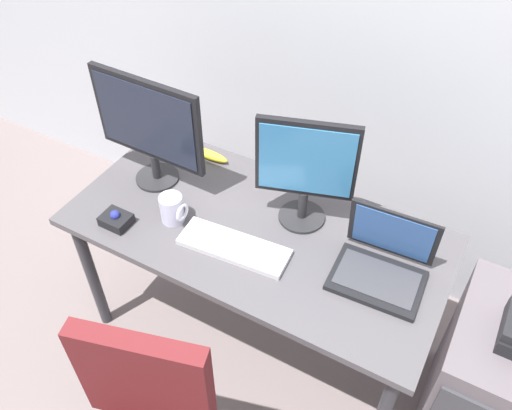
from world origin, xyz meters
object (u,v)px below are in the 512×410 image
keyboard (234,246)px  trackball_mouse (116,219)px  file_cabinet (494,386)px  monitor_side (306,168)px  monitor_main (148,126)px  laptop (382,263)px  banana (209,155)px  coffee_mug (172,209)px

keyboard → trackball_mouse: 0.47m
file_cabinet → trackball_mouse: size_ratio=6.11×
file_cabinet → monitor_side: bearing=173.9°
keyboard → monitor_main: bearing=159.7°
keyboard → trackball_mouse: trackball_mouse is taller
laptop → banana: 0.90m
keyboard → coffee_mug: coffee_mug is taller
monitor_side → banana: monitor_side is taller
laptop → banana: (-0.87, 0.25, -0.03)m
trackball_mouse → coffee_mug: size_ratio=0.95×
coffee_mug → banana: bearing=102.8°
trackball_mouse → file_cabinet: bearing=10.8°
banana → monitor_main: bearing=-117.4°
file_cabinet → laptop: size_ratio=2.08×
file_cabinet → trackball_mouse: 1.54m
monitor_main → trackball_mouse: monitor_main is taller
file_cabinet → keyboard: 1.09m
monitor_main → laptop: monitor_main is taller
monitor_side → file_cabinet: bearing=-6.1°
monitor_main → laptop: 1.01m
banana → laptop: bearing=-15.7°
monitor_side → laptop: 0.42m
keyboard → coffee_mug: size_ratio=3.62×
file_cabinet → laptop: 0.66m
file_cabinet → monitor_main: (-1.48, 0.01, 0.65)m
monitor_main → coffee_mug: monitor_main is taller
monitor_main → monitor_side: 0.63m
laptop → monitor_side: bearing=162.8°
keyboard → trackball_mouse: size_ratio=3.82×
coffee_mug → banana: size_ratio=0.61×
monitor_side → trackball_mouse: monitor_side is taller
monitor_main → banana: monitor_main is taller
file_cabinet → trackball_mouse: trackball_mouse is taller
laptop → trackball_mouse: size_ratio=2.93×
monitor_side → banana: (-0.51, 0.13, -0.23)m
monitor_main → banana: bearing=62.6°
trackball_mouse → coffee_mug: (0.18, 0.12, 0.04)m
keyboard → banana: (-0.37, 0.40, 0.01)m
file_cabinet → banana: bearing=170.6°
file_cabinet → monitor_side: size_ratio=1.50×
keyboard → coffee_mug: (-0.28, 0.02, 0.04)m
monitor_side → trackball_mouse: (-0.60, -0.37, -0.23)m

